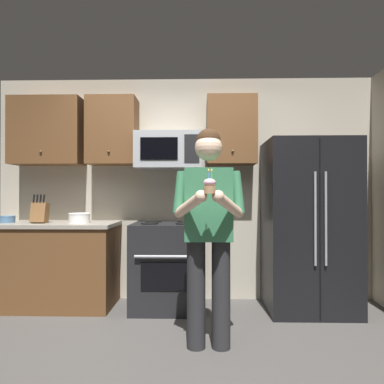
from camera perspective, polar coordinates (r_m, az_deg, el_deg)
ground_plane at (r=2.70m, az=-3.41°, el=-27.48°), size 6.00×6.00×0.00m
wall_back at (r=4.15m, az=-1.38°, el=0.55°), size 4.40×0.10×2.60m
oven_range at (r=3.85m, az=-3.95°, el=-11.92°), size 0.76×0.70×0.93m
microwave at (r=3.92m, az=-3.77°, el=6.76°), size 0.74×0.41×0.40m
refrigerator at (r=3.90m, az=18.58°, el=-5.24°), size 0.90×0.75×1.80m
cabinet_row_upper at (r=4.10m, az=-11.85°, el=9.71°), size 2.78×0.36×0.76m
counter_left at (r=4.19m, az=-22.24°, el=-10.94°), size 1.44×0.66×0.92m
knife_block at (r=4.12m, az=-23.73°, el=-3.10°), size 0.16×0.15×0.32m
bowl_large_white at (r=3.97m, az=-17.99°, el=-4.05°), size 0.23×0.23×0.11m
bowl_small_colored at (r=4.34m, az=-28.05°, el=-3.94°), size 0.16×0.16×0.08m
person at (r=2.79m, az=2.74°, el=-5.24°), size 0.60×0.48×1.76m
cupcake at (r=2.45m, az=2.92°, el=1.06°), size 0.09×0.09×0.17m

